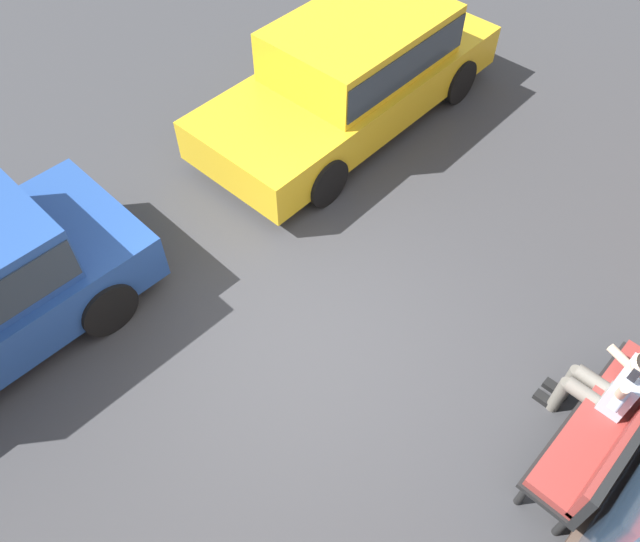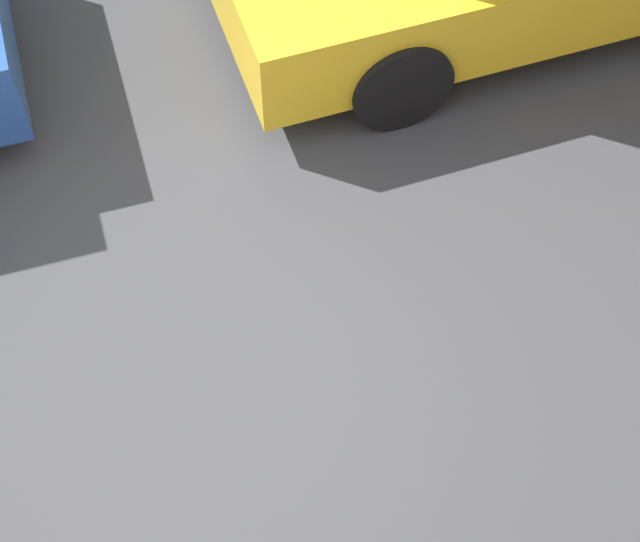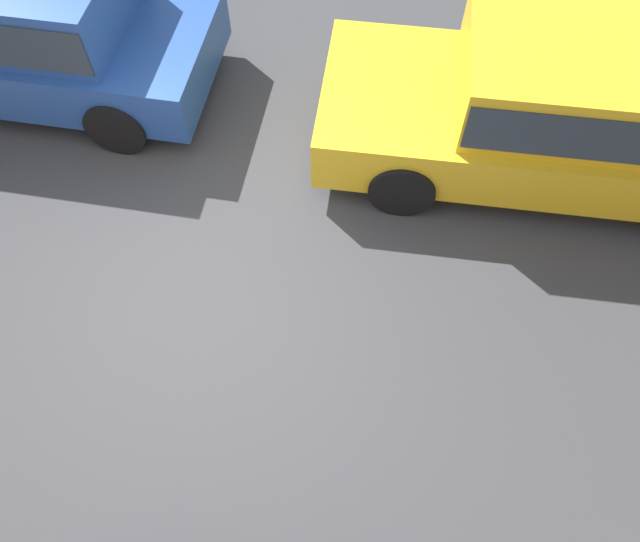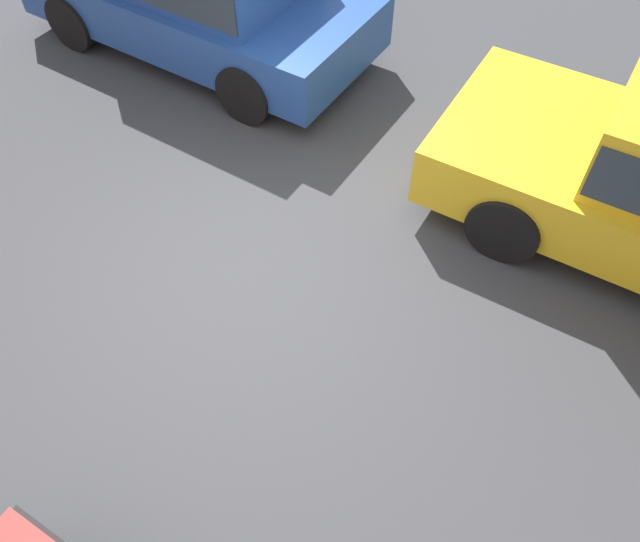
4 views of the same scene
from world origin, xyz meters
The scene contains 1 object.
ground_plane centered at (0.00, 0.00, 0.00)m, with size 60.00×60.00×0.00m, color #38383A.
Camera 2 is at (0.09, 2.60, 4.75)m, focal length 55.00 mm.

